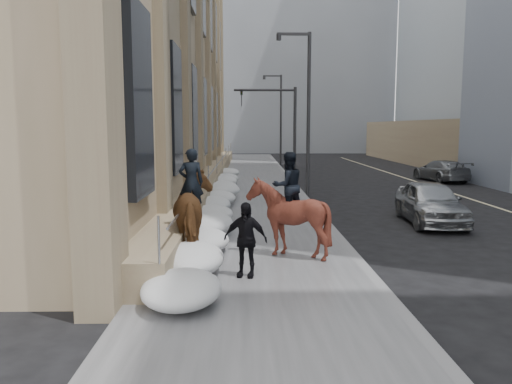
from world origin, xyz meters
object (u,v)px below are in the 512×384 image
mounted_horse_right (288,213)px  mounted_horse_left (197,212)px  pedestrian (245,239)px  car_grey (441,171)px  car_silver (430,202)px

mounted_horse_right → mounted_horse_left: bearing=-21.5°
mounted_horse_left → pedestrian: mounted_horse_left is taller
mounted_horse_left → mounted_horse_right: 2.31m
mounted_horse_right → car_grey: bearing=-142.8°
pedestrian → car_silver: size_ratio=0.37×
mounted_horse_left → car_silver: bearing=-160.1°
mounted_horse_left → mounted_horse_right: (2.31, 0.01, -0.03)m
mounted_horse_left → car_silver: (7.79, 4.88, -0.50)m
mounted_horse_right → pedestrian: bearing=36.8°
mounted_horse_right → car_grey: (11.27, 18.75, -0.56)m
mounted_horse_right → pedestrian: 2.08m
pedestrian → car_silver: pedestrian is taller
mounted_horse_left → car_grey: bearing=-138.1°
pedestrian → car_grey: 23.94m
pedestrian → car_silver: (6.55, 6.63, -0.19)m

